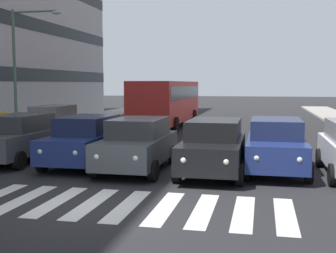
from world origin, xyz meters
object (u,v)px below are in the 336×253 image
at_px(car_row2_0, 52,121).
at_px(street_lamp_right, 22,58).
at_px(car_2, 214,146).
at_px(car_5, 19,138).
at_px(car_1, 276,145).
at_px(bus_behind_traffic, 167,99).
at_px(car_3, 138,144).
at_px(car_4, 86,140).

distance_m(car_row2_0, street_lamp_right, 3.86).
bearing_deg(car_2, street_lamp_right, -34.77).
distance_m(car_5, street_lamp_right, 8.66).
height_order(car_1, car_2, same).
bearing_deg(car_row2_0, street_lamp_right, -13.13).
distance_m(car_1, street_lamp_right, 15.18).
bearing_deg(car_5, bus_behind_traffic, -101.63).
distance_m(car_3, car_5, 4.81).
height_order(car_1, car_3, same).
height_order(car_3, bus_behind_traffic, bus_behind_traffic).
distance_m(car_2, car_3, 2.51).
bearing_deg(car_1, car_5, 0.17).
bearing_deg(car_5, car_3, 171.79).
relative_size(car_4, street_lamp_right, 0.67).
bearing_deg(car_4, bus_behind_traffic, -90.00).
bearing_deg(car_1, car_3, 9.13).
relative_size(car_row2_0, bus_behind_traffic, 0.42).
height_order(car_row2_0, street_lamp_right, street_lamp_right).
height_order(car_4, car_row2_0, same).
relative_size(car_2, bus_behind_traffic, 0.42).
xyz_separation_m(car_2, car_3, (2.51, -0.05, 0.00)).
distance_m(car_4, bus_behind_traffic, 13.44).
bearing_deg(car_1, bus_behind_traffic, -63.90).
bearing_deg(street_lamp_right, bus_behind_traffic, -136.46).
distance_m(car_3, car_row2_0, 9.91).
relative_size(bus_behind_traffic, street_lamp_right, 1.58).
relative_size(car_1, car_3, 1.00).
xyz_separation_m(car_2, street_lamp_right, (11.13, -7.73, 3.36)).
relative_size(car_3, bus_behind_traffic, 0.42).
relative_size(car_3, car_5, 1.00).
distance_m(car_2, street_lamp_right, 13.96).
height_order(car_row2_0, bus_behind_traffic, bus_behind_traffic).
height_order(car_1, bus_behind_traffic, bus_behind_traffic).
xyz_separation_m(car_4, car_row2_0, (4.73, -6.72, 0.00)).
xyz_separation_m(car_1, car_2, (1.93, 0.76, 0.00)).
bearing_deg(bus_behind_traffic, car_4, 90.00).
bearing_deg(car_3, car_4, -14.53).
bearing_deg(street_lamp_right, car_5, 118.89).
relative_size(car_3, street_lamp_right, 0.67).
bearing_deg(car_1, car_2, 21.54).
bearing_deg(street_lamp_right, car_3, 138.30).
bearing_deg(car_row2_0, car_1, 149.77).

